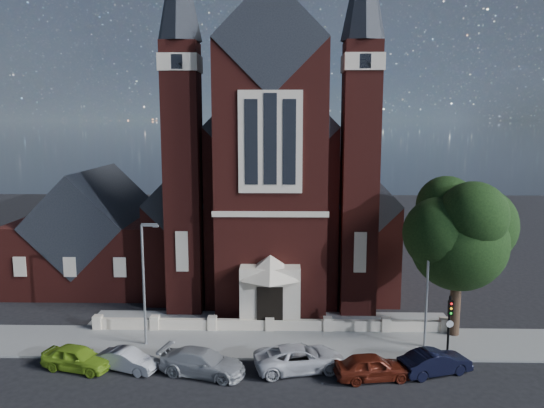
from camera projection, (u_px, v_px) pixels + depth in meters
The scene contains 16 objects.
ground at pixel (272, 292), 45.13m from camera, with size 120.00×120.00×0.00m, color black.
pavement_strip at pixel (269, 343), 34.76m from camera, with size 60.00×5.00×0.12m, color gray.
forecourt_paving at pixel (271, 321), 38.71m from camera, with size 26.00×3.00×0.14m, color gray.
forecourt_wall at pixel (270, 331), 36.73m from camera, with size 24.00×0.40×0.90m, color beige.
church at pixel (274, 186), 51.70m from camera, with size 20.01×34.90×29.20m.
parish_hall at pixel (96, 238), 47.79m from camera, with size 12.00×12.20×10.24m.
street_tree at pixel (462, 237), 34.61m from camera, with size 6.40×6.60×10.70m.
street_lamp_left at pixel (145, 277), 33.71m from camera, with size 1.16×0.22×8.09m.
street_lamp_right at pixel (429, 279), 33.34m from camera, with size 1.16×0.22×8.09m.
traffic_signal at pixel (450, 319), 32.09m from camera, with size 0.28×0.42×4.00m.
car_lime_van at pixel (77, 358), 31.03m from camera, with size 1.70×4.22×1.44m, color #7AA721.
car_silver_a at pixel (128, 360), 30.95m from camera, with size 1.29×3.71×1.22m, color #94979B.
car_silver_b at pixel (203, 362), 30.39m from camera, with size 2.04×5.03×1.46m, color #929599.
car_white_suv at pixel (300, 358), 30.95m from camera, with size 2.45×5.32×1.48m, color silver.
car_dark_red at pixel (372, 367), 29.85m from camera, with size 1.74×4.31×1.47m, color #561A0E.
car_navy at pixel (435, 362), 30.49m from camera, with size 1.48×4.25×1.40m, color black.
Camera 1 is at (0.86, -28.40, 14.45)m, focal length 35.00 mm.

